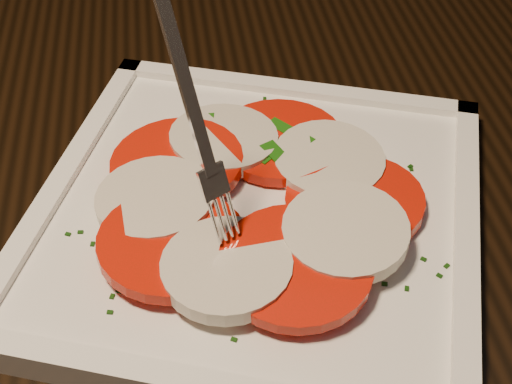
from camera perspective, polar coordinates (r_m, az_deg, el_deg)
table at (r=0.59m, az=-1.96°, el=-5.01°), size 1.29×0.95×0.75m
plate at (r=0.47m, az=0.00°, el=-1.98°), size 0.34×0.34×0.01m
caprese_salad at (r=0.46m, az=0.01°, el=-0.46°), size 0.24×0.23×0.03m
fork at (r=0.39m, az=-5.51°, el=6.43°), size 0.05×0.06×0.14m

